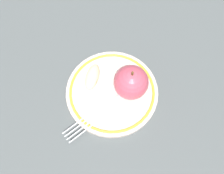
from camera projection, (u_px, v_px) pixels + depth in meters
The scene contains 5 objects.
ground_plane at pixel (107, 89), 0.57m from camera, with size 2.00×2.00×0.00m, color #4E5455.
plate at pixel (112, 92), 0.56m from camera, with size 0.21×0.21×0.01m.
apple_red_whole at pixel (131, 82), 0.52m from camera, with size 0.07×0.07×0.08m.
apple_slice_front at pixel (92, 77), 0.56m from camera, with size 0.06×0.03×0.02m, color beige.
fork at pixel (102, 111), 0.53m from camera, with size 0.16×0.11×0.00m.
Camera 1 is at (0.02, 0.23, 0.53)m, focal length 40.00 mm.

